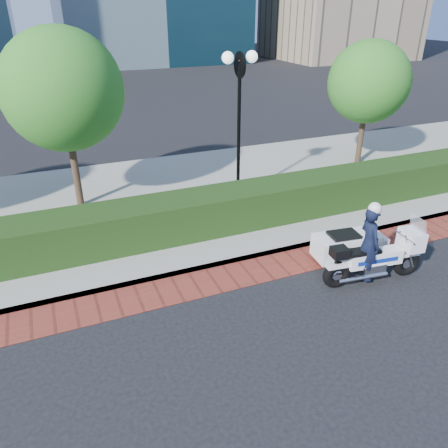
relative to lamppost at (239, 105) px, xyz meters
name	(u,v)px	position (x,y,z in m)	size (l,w,h in m)	color
ground	(298,306)	(-1.00, -5.20, -2.96)	(120.00, 120.00, 0.00)	black
brick_strip	(264,269)	(-1.00, -3.70, -2.95)	(60.00, 1.00, 0.01)	maroon
sidewalk	(198,195)	(-1.00, 0.80, -2.88)	(60.00, 8.00, 0.15)	gray
hedge_main	(228,208)	(-1.00, -1.60, -2.31)	(18.00, 1.20, 1.00)	black
lamppost	(239,105)	(0.00, 0.00, 0.00)	(1.02, 0.70, 4.21)	black
tree_b	(63,90)	(-4.50, 1.30, 0.48)	(3.20, 3.20, 4.89)	#332319
tree_c	(369,82)	(5.50, 1.30, 0.09)	(2.80, 2.80, 4.30)	#332319
police_motorcycle	(362,248)	(0.88, -4.68, -2.31)	(2.36, 1.79, 1.91)	black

